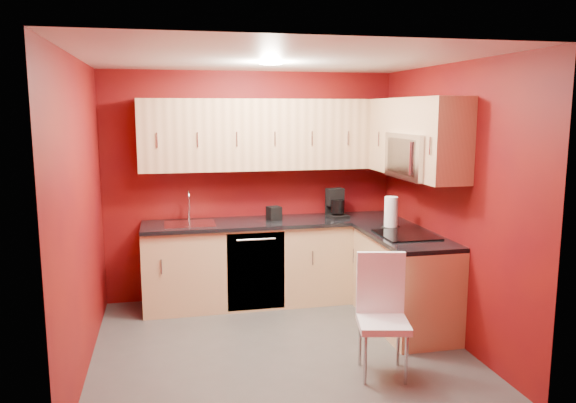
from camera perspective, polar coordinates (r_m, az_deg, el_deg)
name	(u,v)px	position (r m, az deg, el deg)	size (l,w,h in m)	color
floor	(278,347)	(5.16, -0.99, -14.52)	(3.20, 3.20, 0.00)	#474542
ceiling	(278,59)	(4.74, -1.07, 14.31)	(3.20, 3.20, 0.00)	white
wall_back	(251,186)	(6.26, -3.75, 1.60)	(3.20, 3.20, 0.00)	maroon
wall_front	(328,251)	(3.37, 4.04, -5.05)	(3.20, 3.20, 0.00)	maroon
wall_left	(81,216)	(4.75, -20.29, -1.40)	(3.00, 3.00, 0.00)	maroon
wall_right	(449,202)	(5.35, 16.04, -0.06)	(3.00, 3.00, 0.00)	maroon
base_cabinets_back	(274,263)	(6.17, -1.39, -6.23)	(2.80, 0.60, 0.87)	tan
base_cabinets_right	(404,282)	(5.62, 11.72, -7.99)	(0.60, 1.30, 0.87)	tan
countertop_back	(274,222)	(6.05, -1.38, -2.11)	(2.80, 0.63, 0.04)	black
countertop_right	(405,237)	(5.48, 11.80, -3.50)	(0.63, 1.27, 0.04)	black
upper_cabinets_back	(272,134)	(6.07, -1.67, 6.83)	(2.80, 0.35, 0.75)	tan
upper_cabinets_right	(413,131)	(5.60, 12.59, 7.05)	(0.35, 1.55, 0.75)	tan
microwave	(420,156)	(5.38, 13.28, 4.51)	(0.42, 0.76, 0.42)	silver
cooktop	(406,235)	(5.44, 11.91, -3.33)	(0.50, 0.55, 0.01)	black
sink	(190,220)	(5.95, -9.96, -1.90)	(0.52, 0.42, 0.35)	silver
dishwasher_front	(256,271)	(5.85, -3.27, -7.11)	(0.60, 0.02, 0.82)	black
downlight	(271,63)	(5.04, -1.76, 13.84)	(0.20, 0.20, 0.01)	white
coffee_maker	(338,203)	(6.20, 5.06, -0.18)	(0.19, 0.25, 0.32)	black
napkin_holder	(274,213)	(6.05, -1.43, -1.20)	(0.14, 0.14, 0.15)	black
paper_towel	(391,212)	(5.73, 10.42, -1.09)	(0.18, 0.18, 0.32)	white
dining_chair	(383,317)	(4.55, 9.65, -11.49)	(0.39, 0.41, 0.96)	white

